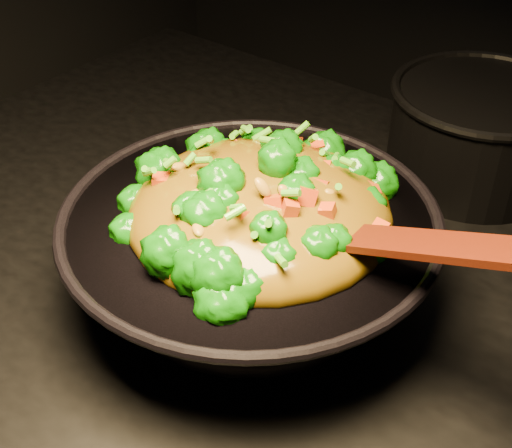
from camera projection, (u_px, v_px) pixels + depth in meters
The scene contains 4 objects.
wok at pixel (250, 257), 0.77m from camera, with size 0.39×0.39×0.11m, color black, non-canonical shape.
stir_fry at pixel (260, 179), 0.70m from camera, with size 0.27×0.27×0.09m, color #0F5E06, non-canonical shape.
spatula at pixel (401, 242), 0.63m from camera, with size 0.28×0.04×0.01m, color #3B1403.
back_pot at pixel (478, 133), 0.95m from camera, with size 0.23×0.23×0.13m, color black.
Camera 1 is at (0.38, -0.52, 1.45)m, focal length 50.00 mm.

